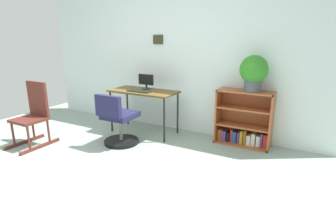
# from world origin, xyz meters

# --- Properties ---
(ground_plane) EXTENTS (6.24, 6.24, 0.00)m
(ground_plane) POSITION_xyz_m (0.00, 0.00, 0.00)
(ground_plane) COLOR #8EA296
(wall_back) EXTENTS (5.20, 0.12, 2.47)m
(wall_back) POSITION_xyz_m (-0.00, 2.15, 1.23)
(wall_back) COLOR silver
(wall_back) RESTS_ON ground_plane
(desk) EXTENTS (1.11, 0.53, 0.72)m
(desk) POSITION_xyz_m (-0.27, 1.66, 0.66)
(desk) COLOR brown
(desk) RESTS_ON ground_plane
(monitor) EXTENTS (0.28, 0.14, 0.25)m
(monitor) POSITION_xyz_m (-0.28, 1.77, 0.85)
(monitor) COLOR #262628
(monitor) RESTS_ON desk
(keyboard) EXTENTS (0.40, 0.12, 0.02)m
(keyboard) POSITION_xyz_m (-0.27, 1.54, 0.73)
(keyboard) COLOR black
(keyboard) RESTS_ON desk
(office_chair) EXTENTS (0.52, 0.55, 0.79)m
(office_chair) POSITION_xyz_m (-0.30, 1.04, 0.34)
(office_chair) COLOR black
(office_chair) RESTS_ON ground_plane
(rocking_chair) EXTENTS (0.42, 0.64, 0.93)m
(rocking_chair) POSITION_xyz_m (-1.40, 0.46, 0.47)
(rocking_chair) COLOR #59261E
(rocking_chair) RESTS_ON ground_plane
(bookshelf_low) EXTENTS (0.80, 0.30, 0.82)m
(bookshelf_low) POSITION_xyz_m (1.32, 1.95, 0.35)
(bookshelf_low) COLOR #A1532C
(bookshelf_low) RESTS_ON ground_plane
(potted_plant_on_shelf) EXTENTS (0.39, 0.39, 0.50)m
(potted_plant_on_shelf) POSITION_xyz_m (1.40, 1.90, 1.10)
(potted_plant_on_shelf) COLOR #474C51
(potted_plant_on_shelf) RESTS_ON bookshelf_low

